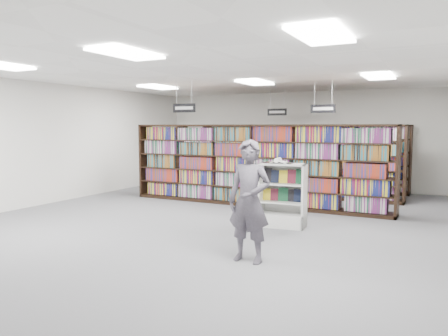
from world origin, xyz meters
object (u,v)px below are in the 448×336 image
at_px(shopper, 249,201).
at_px(bookshelf_row_near, 254,165).
at_px(endcap_display, 283,205).
at_px(open_book, 278,162).

bearing_deg(shopper, bookshelf_row_near, 114.21).
bearing_deg(endcap_display, shopper, -87.96).
bearing_deg(bookshelf_row_near, open_book, -55.07).
bearing_deg(open_book, endcap_display, -17.08).
height_order(bookshelf_row_near, shopper, bookshelf_row_near).
distance_m(bookshelf_row_near, endcap_display, 2.52).
height_order(bookshelf_row_near, endcap_display, bookshelf_row_near).
relative_size(endcap_display, open_book, 2.10).
relative_size(bookshelf_row_near, open_book, 11.25).
xyz_separation_m(bookshelf_row_near, endcap_display, (1.47, -1.96, -0.60)).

